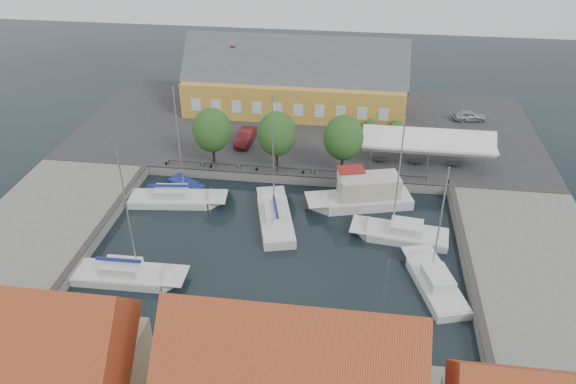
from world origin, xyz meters
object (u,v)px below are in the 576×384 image
object	(u,v)px
west_boat_d	(128,276)
launch_nw	(186,185)
center_sailboat	(275,219)
launch_sw	(86,321)
warehouse	(291,83)
west_boat_a	(176,200)
east_boat_c	(435,284)
car_silver	(470,116)
east_boat_a	(402,235)
car_red	(245,137)
tent_canopy	(428,143)
trawler	(363,196)

from	to	relation	value
west_boat_d	launch_nw	world-z (taller)	west_boat_d
center_sailboat	launch_sw	size ratio (longest dim) A/B	2.26
warehouse	center_sailboat	bearing A→B (deg)	-86.00
west_boat_a	launch_nw	bearing A→B (deg)	88.07
east_boat_c	car_silver	bearing A→B (deg)	77.77
east_boat_a	launch_nw	xyz separation A→B (m)	(-22.27, 6.30, -0.17)
car_red	center_sailboat	xyz separation A→B (m)	(5.71, -14.36, -1.42)
west_boat_d	tent_canopy	bearing A→B (deg)	40.08
warehouse	west_boat_a	size ratio (longest dim) A/B	2.21
launch_sw	tent_canopy	bearing A→B (deg)	44.83
west_boat_d	car_silver	bearing A→B (deg)	46.93
launch_nw	launch_sw	bearing A→B (deg)	-94.86
east_boat_a	launch_nw	world-z (taller)	east_boat_a
center_sailboat	east_boat_a	size ratio (longest dim) A/B	1.05
car_red	center_sailboat	distance (m)	15.51
tent_canopy	trawler	world-z (taller)	trawler
center_sailboat	east_boat_a	bearing A→B (deg)	-4.38
car_silver	launch_sw	size ratio (longest dim) A/B	0.69
trawler	tent_canopy	bearing A→B (deg)	48.75
trawler	east_boat_c	size ratio (longest dim) A/B	0.97
west_boat_a	launch_sw	distance (m)	17.30
east_boat_a	east_boat_c	distance (m)	6.97
car_silver	car_red	world-z (taller)	car_red
car_silver	trawler	xyz separation A→B (m)	(-12.97, -20.19, -0.67)
center_sailboat	east_boat_c	xyz separation A→B (m)	(14.28, -7.45, -0.10)
car_red	warehouse	bearing A→B (deg)	74.88
warehouse	trawler	xyz separation A→B (m)	(10.00, -21.38, -3.41)
launch_sw	west_boat_d	bearing A→B (deg)	75.81
car_silver	center_sailboat	xyz separation A→B (m)	(-21.18, -24.37, -1.32)
car_silver	west_boat_d	xyz separation A→B (m)	(-31.98, -34.22, -1.41)
center_sailboat	car_red	bearing A→B (deg)	111.67
car_red	east_boat_a	bearing A→B (deg)	-36.83
tent_canopy	launch_nw	xyz separation A→B (m)	(-25.19, -6.32, -3.59)
center_sailboat	west_boat_a	xyz separation A→B (m)	(-10.50, 2.16, -0.09)
tent_canopy	east_boat_a	bearing A→B (deg)	-103.06
east_boat_a	west_boat_d	world-z (taller)	east_boat_a
tent_canopy	warehouse	bearing A→B (deg)	140.14
car_red	trawler	bearing A→B (deg)	-32.04
east_boat_c	west_boat_a	size ratio (longest dim) A/B	0.87
car_red	east_boat_c	size ratio (longest dim) A/B	0.42
east_boat_c	west_boat_d	size ratio (longest dim) A/B	0.90
car_red	launch_nw	distance (m)	10.25
trawler	west_boat_d	distance (m)	23.64
west_boat_a	east_boat_a	bearing A→B (deg)	-7.81
car_red	launch_nw	bearing A→B (deg)	-113.44
car_red	west_boat_d	xyz separation A→B (m)	(-5.10, -24.21, -1.51)
car_red	west_boat_d	bearing A→B (deg)	-97.77
warehouse	launch_nw	xyz separation A→B (m)	(-8.60, -20.17, -4.34)
launch_sw	launch_nw	size ratio (longest dim) A/B	1.28
trawler	east_boat_a	distance (m)	6.32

